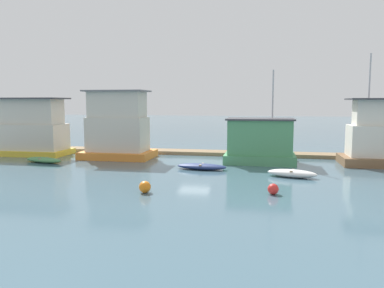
% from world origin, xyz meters
% --- Properties ---
extents(ground_plane, '(200.00, 200.00, 0.00)m').
position_xyz_m(ground_plane, '(0.00, 0.00, 0.00)').
color(ground_plane, '#426070').
extents(dock_walkway, '(42.40, 1.97, 0.30)m').
position_xyz_m(dock_walkway, '(0.00, 3.46, 0.15)').
color(dock_walkway, '#846B4C').
rests_on(dock_walkway, ground_plane).
extents(houseboat_yellow, '(6.94, 3.40, 5.01)m').
position_xyz_m(houseboat_yellow, '(-14.90, 0.27, 2.26)').
color(houseboat_yellow, gold).
rests_on(houseboat_yellow, ground_plane).
extents(houseboat_orange, '(5.79, 3.72, 5.59)m').
position_xyz_m(houseboat_orange, '(-6.44, -0.12, 2.50)').
color(houseboat_orange, orange).
rests_on(houseboat_orange, ground_plane).
extents(houseboat_green, '(5.30, 3.60, 7.03)m').
position_xyz_m(houseboat_green, '(5.17, -0.31, 1.63)').
color(houseboat_green, '#4C9360').
rests_on(houseboat_green, ground_plane).
extents(dinghy_green, '(3.57, 1.84, 0.41)m').
position_xyz_m(dinghy_green, '(-11.15, -3.54, 0.21)').
color(dinghy_green, '#47844C').
rests_on(dinghy_green, ground_plane).
extents(dinghy_navy, '(3.54, 1.40, 0.41)m').
position_xyz_m(dinghy_navy, '(1.29, -4.14, 0.21)').
color(dinghy_navy, navy).
rests_on(dinghy_navy, ground_plane).
extents(dinghy_white, '(3.16, 1.66, 0.49)m').
position_xyz_m(dinghy_white, '(7.23, -5.73, 0.25)').
color(dinghy_white, white).
rests_on(dinghy_white, ground_plane).
extents(mooring_post_near_left, '(0.20, 0.20, 2.14)m').
position_xyz_m(mooring_post_near_left, '(-7.10, 2.22, 1.07)').
color(mooring_post_near_left, '#846B4C').
rests_on(mooring_post_near_left, ground_plane).
extents(buoy_orange, '(0.61, 0.61, 0.61)m').
position_xyz_m(buoy_orange, '(-0.44, -11.32, 0.31)').
color(buoy_orange, orange).
rests_on(buoy_orange, ground_plane).
extents(buoy_red, '(0.55, 0.55, 0.55)m').
position_xyz_m(buoy_red, '(5.99, -10.41, 0.28)').
color(buoy_red, red).
rests_on(buoy_red, ground_plane).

